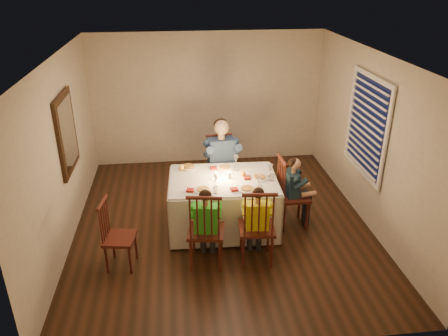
{
  "coord_description": "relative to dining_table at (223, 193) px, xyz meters",
  "views": [
    {
      "loc": [
        -0.65,
        -5.83,
        3.7
      ],
      "look_at": [
        0.05,
        0.15,
        0.89
      ],
      "focal_mm": 35.0,
      "sensor_mm": 36.0,
      "label": 1
    }
  ],
  "objects": [
    {
      "name": "setting_green",
      "position": [
        -0.32,
        -0.34,
        0.25
      ],
      "size": [
        0.27,
        0.27,
        0.02
      ],
      "primitive_type": "cylinder",
      "rotation": [
        0.0,
        0.0,
        -0.04
      ],
      "color": "white",
      "rests_on": "dining_table"
    },
    {
      "name": "adult",
      "position": [
        0.07,
        0.86,
        -0.6
      ],
      "size": [
        0.63,
        0.59,
        1.46
      ],
      "primitive_type": null,
      "rotation": [
        0.0,
        0.0,
        0.11
      ],
      "color": "navy",
      "rests_on": "ground"
    },
    {
      "name": "wall_left",
      "position": [
        -2.26,
        0.11,
        0.7
      ],
      "size": [
        0.02,
        5.0,
        2.6
      ],
      "primitive_type": "cube",
      "color": "beige",
      "rests_on": "ground"
    },
    {
      "name": "wall_right",
      "position": [
        2.24,
        0.11,
        0.7
      ],
      "size": [
        0.02,
        5.0,
        2.6
      ],
      "primitive_type": "cube",
      "color": "beige",
      "rests_on": "ground"
    },
    {
      "name": "child_yellow",
      "position": [
        0.35,
        -0.86,
        -0.6
      ],
      "size": [
        0.42,
        0.39,
        1.13
      ],
      "primitive_type": null,
      "rotation": [
        0.0,
        0.0,
        3.06
      ],
      "color": "yellow",
      "rests_on": "ground"
    },
    {
      "name": "setting_yellow",
      "position": [
        0.29,
        -0.39,
        0.25
      ],
      "size": [
        0.27,
        0.27,
        0.02
      ],
      "primitive_type": "cylinder",
      "rotation": [
        0.0,
        0.0,
        -0.04
      ],
      "color": "white",
      "rests_on": "dining_table"
    },
    {
      "name": "chair_near_left",
      "position": [
        -0.33,
        -0.86,
        -0.6
      ],
      "size": [
        0.54,
        0.52,
        1.14
      ],
      "primitive_type": null,
      "rotation": [
        0.0,
        0.0,
        2.98
      ],
      "color": "#3D1310",
      "rests_on": "ground"
    },
    {
      "name": "serving_bowl",
      "position": [
        -0.5,
        0.39,
        0.27
      ],
      "size": [
        0.25,
        0.25,
        0.05
      ],
      "primitive_type": "imported",
      "rotation": [
        0.0,
        0.0,
        -0.24
      ],
      "color": "white",
      "rests_on": "dining_table"
    },
    {
      "name": "chair_near_right",
      "position": [
        0.35,
        -0.86,
        -0.6
      ],
      "size": [
        0.51,
        0.49,
        1.14
      ],
      "primitive_type": null,
      "rotation": [
        0.0,
        0.0,
        3.06
      ],
      "color": "#3D1310",
      "rests_on": "ground"
    },
    {
      "name": "squash",
      "position": [
        -0.6,
        0.36,
        0.29
      ],
      "size": [
        0.09,
        0.09,
        0.09
      ],
      "primitive_type": "sphere",
      "color": "yellow",
      "rests_on": "dining_table"
    },
    {
      "name": "setting_adult",
      "position": [
        0.07,
        0.34,
        0.25
      ],
      "size": [
        0.27,
        0.27,
        0.02
      ],
      "primitive_type": "cylinder",
      "rotation": [
        0.0,
        0.0,
        -0.04
      ],
      "color": "white",
      "rests_on": "dining_table"
    },
    {
      "name": "orange_fruit",
      "position": [
        0.3,
        0.04,
        0.28
      ],
      "size": [
        0.08,
        0.08,
        0.08
      ],
      "primitive_type": "sphere",
      "color": "orange",
      "rests_on": "dining_table"
    },
    {
      "name": "chair_extra",
      "position": [
        -1.46,
        -0.79,
        -0.6
      ],
      "size": [
        0.45,
        0.46,
        0.99
      ],
      "primitive_type": null,
      "rotation": [
        0.0,
        0.0,
        1.41
      ],
      "color": "#3D1310",
      "rests_on": "ground"
    },
    {
      "name": "candle_right",
      "position": [
        0.09,
        -0.0,
        0.29
      ],
      "size": [
        0.06,
        0.06,
        0.1
      ],
      "primitive_type": "cylinder",
      "color": "white",
      "rests_on": "dining_table"
    },
    {
      "name": "ceiling",
      "position": [
        -0.01,
        0.11,
        2.0
      ],
      "size": [
        5.0,
        5.0,
        0.0
      ],
      "primitive_type": "plane",
      "color": "white",
      "rests_on": "wall_back"
    },
    {
      "name": "setting_teal",
      "position": [
        0.53,
        -0.05,
        0.25
      ],
      "size": [
        0.27,
        0.27,
        0.02
      ],
      "primitive_type": "cylinder",
      "rotation": [
        0.0,
        0.0,
        -0.04
      ],
      "color": "white",
      "rests_on": "dining_table"
    },
    {
      "name": "wall_mirror",
      "position": [
        -2.23,
        0.41,
        0.9
      ],
      "size": [
        0.06,
        0.95,
        1.15
      ],
      "color": "black",
      "rests_on": "wall_left"
    },
    {
      "name": "chair_adult",
      "position": [
        0.07,
        0.86,
        -0.6
      ],
      "size": [
        0.52,
        0.5,
        1.14
      ],
      "primitive_type": null,
      "rotation": [
        0.0,
        0.0,
        0.11
      ],
      "color": "#3D1310",
      "rests_on": "ground"
    },
    {
      "name": "window_blinds",
      "position": [
        2.2,
        0.21,
        0.9
      ],
      "size": [
        0.07,
        1.34,
        1.54
      ],
      "color": "black",
      "rests_on": "wall_right"
    },
    {
      "name": "dining_table",
      "position": [
        0.0,
        0.0,
        0.0
      ],
      "size": [
        1.65,
        1.23,
        0.81
      ],
      "rotation": [
        0.0,
        0.0,
        -0.04
      ],
      "color": "silver",
      "rests_on": "ground"
    },
    {
      "name": "ground",
      "position": [
        -0.01,
        0.11,
        -0.6
      ],
      "size": [
        5.0,
        5.0,
        0.0
      ],
      "primitive_type": "plane",
      "color": "black",
      "rests_on": "ground"
    },
    {
      "name": "child_teal",
      "position": [
        1.07,
        -0.04,
        -0.6
      ],
      "size": [
        0.37,
        0.4,
        1.13
      ],
      "primitive_type": null,
      "rotation": [
        0.0,
        0.0,
        1.61
      ],
      "color": "#192F40",
      "rests_on": "ground"
    },
    {
      "name": "wall_back",
      "position": [
        -0.01,
        2.61,
        0.7
      ],
      "size": [
        4.5,
        0.02,
        2.6
      ],
      "primitive_type": "cube",
      "color": "beige",
      "rests_on": "ground"
    },
    {
      "name": "chair_end",
      "position": [
        1.07,
        -0.04,
        -0.6
      ],
      "size": [
        0.47,
        0.49,
        1.14
      ],
      "primitive_type": null,
      "rotation": [
        0.0,
        0.0,
        1.61
      ],
      "color": "#3D1310",
      "rests_on": "ground"
    },
    {
      "name": "candle_left",
      "position": [
        -0.11,
        0.0,
        0.29
      ],
      "size": [
        0.06,
        0.06,
        0.1
      ],
      "primitive_type": "cylinder",
      "color": "white",
      "rests_on": "dining_table"
    },
    {
      "name": "child_green",
      "position": [
        -0.33,
        -0.86,
        -0.6
      ],
      "size": [
        0.45,
        0.42,
        1.14
      ],
      "primitive_type": null,
      "rotation": [
        0.0,
        0.0,
        2.98
      ],
      "color": "green",
      "rests_on": "ground"
    }
  ]
}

